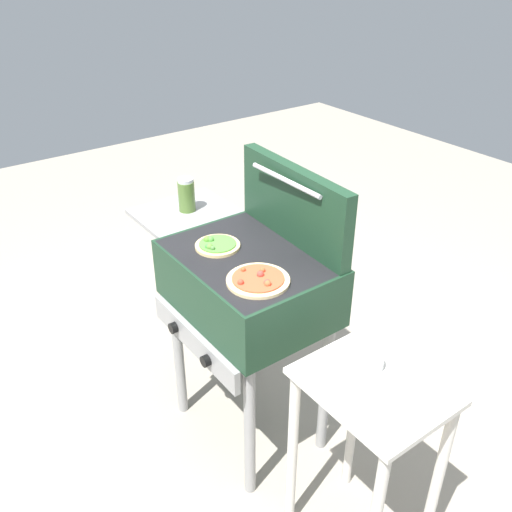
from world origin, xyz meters
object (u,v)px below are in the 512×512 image
at_px(pizza_veggie, 217,245).
at_px(pizza_pepperoni, 258,280).
at_px(prep_table, 367,434).
at_px(topping_bowl_near, 368,362).
at_px(sauce_jar, 186,195).
at_px(grill, 245,286).

relative_size(pizza_veggie, pizza_pepperoni, 0.78).
relative_size(pizza_pepperoni, prep_table, 0.29).
distance_m(pizza_veggie, topping_bowl_near, 0.73).
xyz_separation_m(sauce_jar, topping_bowl_near, (1.07, 0.02, -0.19)).
relative_size(pizza_veggie, sauce_jar, 1.18).
distance_m(grill, pizza_pepperoni, 0.25).
bearing_deg(topping_bowl_near, pizza_pepperoni, -164.52).
distance_m(pizza_veggie, pizza_pepperoni, 0.29).
height_order(pizza_pepperoni, sauce_jar, sauce_jar).
xyz_separation_m(pizza_pepperoni, prep_table, (0.49, 0.08, -0.37)).
height_order(pizza_veggie, topping_bowl_near, pizza_veggie).
distance_m(pizza_pepperoni, prep_table, 0.62).
bearing_deg(pizza_veggie, topping_bowl_near, 7.94).
bearing_deg(sauce_jar, pizza_veggie, -12.07).
distance_m(sauce_jar, prep_table, 1.21).
distance_m(grill, topping_bowl_near, 0.61).
height_order(grill, prep_table, grill).
height_order(pizza_veggie, pizza_pepperoni, same).
distance_m(grill, prep_table, 0.71).
bearing_deg(pizza_pepperoni, pizza_veggie, 176.61).
bearing_deg(prep_table, pizza_veggie, -175.47).
xyz_separation_m(grill, pizza_pepperoni, (0.18, -0.07, 0.15)).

